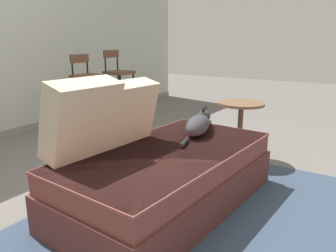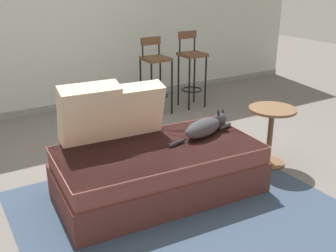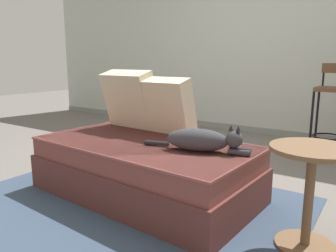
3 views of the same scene
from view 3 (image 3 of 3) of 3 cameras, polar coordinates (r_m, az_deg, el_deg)
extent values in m
plane|color=#66605B|center=(2.87, 0.86, -9.23)|extent=(16.00, 16.00, 0.00)
cube|color=#B7BCB2|center=(4.75, 16.37, 14.38)|extent=(8.00, 0.10, 2.60)
cube|color=gray|center=(4.79, 15.34, -0.72)|extent=(8.00, 0.02, 0.09)
cube|color=#334256|center=(2.36, -8.72, -13.98)|extent=(2.36, 1.97, 0.01)
cube|color=brown|center=(2.52, -4.15, -9.03)|extent=(1.71, 0.98, 0.26)
cube|color=brown|center=(2.46, -4.22, -4.48)|extent=(1.67, 0.93, 0.15)
cube|color=brown|center=(2.44, -4.24, -2.95)|extent=(1.68, 0.95, 0.02)
cube|color=beige|center=(2.94, -6.60, 4.71)|extent=(0.50, 0.33, 0.51)
cube|color=beige|center=(2.67, -0.19, 3.58)|extent=(0.45, 0.29, 0.46)
ellipsoid|color=#333338|center=(2.19, 5.11, -2.40)|extent=(0.45, 0.27, 0.15)
sphere|color=#333338|center=(2.14, 11.46, -2.29)|extent=(0.11, 0.11, 0.11)
cone|color=black|center=(2.13, 10.91, -0.30)|extent=(0.03, 0.03, 0.04)
cone|color=black|center=(2.11, 12.16, -0.45)|extent=(0.03, 0.03, 0.04)
cylinder|color=#333338|center=(2.13, 12.26, -4.50)|extent=(0.14, 0.07, 0.04)
cylinder|color=#333338|center=(2.18, 12.45, -4.09)|extent=(0.14, 0.07, 0.04)
cylinder|color=black|center=(2.31, -1.98, -3.00)|extent=(0.18, 0.08, 0.03)
cylinder|color=black|center=(3.63, 23.64, -0.04)|extent=(0.02, 0.02, 0.71)
cylinder|color=black|center=(3.92, 24.45, 0.67)|extent=(0.02, 0.02, 0.71)
torus|color=black|center=(3.78, 26.15, -1.65)|extent=(0.32, 0.32, 0.02)
cube|color=brown|center=(3.71, 26.80, 5.74)|extent=(0.32, 0.32, 0.04)
cylinder|color=black|center=(3.85, 25.40, 7.42)|extent=(0.02, 0.02, 0.23)
cylinder|color=brown|center=(1.95, 23.28, -11.83)|extent=(0.05, 0.05, 0.55)
cylinder|color=brown|center=(2.06, 22.68, -18.59)|extent=(0.32, 0.32, 0.02)
cylinder|color=brown|center=(1.86, 23.96, -3.70)|extent=(0.44, 0.44, 0.02)
camera|label=1|loc=(3.35, -45.24, 10.50)|focal=35.00mm
camera|label=2|loc=(3.06, -72.07, 17.05)|focal=42.00mm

